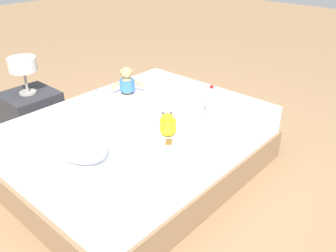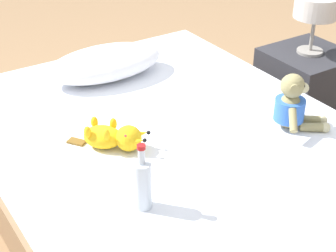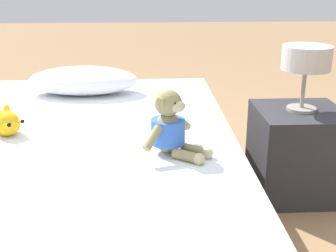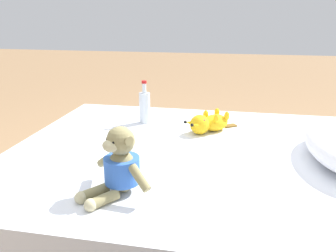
{
  "view_description": "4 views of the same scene",
  "coord_description": "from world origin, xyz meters",
  "px_view_note": "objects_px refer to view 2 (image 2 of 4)",
  "views": [
    {
      "loc": [
        -1.67,
        1.55,
        1.62
      ],
      "look_at": [
        -0.3,
        0.02,
        0.51
      ],
      "focal_mm": 38.05,
      "sensor_mm": 36.0,
      "label": 1
    },
    {
      "loc": [
        -1.03,
        -1.56,
        1.58
      ],
      "look_at": [
        -0.11,
        -0.15,
        0.57
      ],
      "focal_mm": 57.28,
      "sensor_mm": 36.0,
      "label": 2
    },
    {
      "loc": [
        0.33,
        -1.74,
        1.08
      ],
      "look_at": [
        0.4,
        -0.25,
        0.55
      ],
      "focal_mm": 47.57,
      "sensor_mm": 36.0,
      "label": 3
    },
    {
      "loc": [
        1.37,
        0.09,
        1.04
      ],
      "look_at": [
        -0.07,
        -0.19,
        0.54
      ],
      "focal_mm": 35.55,
      "sensor_mm": 36.0,
      "label": 4
    }
  ],
  "objects_px": {
    "bed": "(171,173)",
    "plush_yellow_creature": "(114,137)",
    "nightstand": "(304,89)",
    "glass_bottle": "(142,184)",
    "pillow": "(105,63)",
    "bedside_lamp": "(316,9)",
    "plush_monkey": "(293,106)"
  },
  "relations": [
    {
      "from": "bed",
      "to": "plush_yellow_creature",
      "type": "height_order",
      "value": "plush_yellow_creature"
    },
    {
      "from": "nightstand",
      "to": "glass_bottle",
      "type": "bearing_deg",
      "value": -155.7
    },
    {
      "from": "plush_yellow_creature",
      "to": "glass_bottle",
      "type": "xyz_separation_m",
      "value": [
        -0.09,
        -0.36,
        0.04
      ]
    },
    {
      "from": "bed",
      "to": "nightstand",
      "type": "bearing_deg",
      "value": 14.22
    },
    {
      "from": "pillow",
      "to": "bedside_lamp",
      "type": "xyz_separation_m",
      "value": [
        1.07,
        -0.3,
        0.15
      ]
    },
    {
      "from": "plush_monkey",
      "to": "glass_bottle",
      "type": "relative_size",
      "value": 1.07
    },
    {
      "from": "plush_monkey",
      "to": "plush_yellow_creature",
      "type": "height_order",
      "value": "plush_monkey"
    },
    {
      "from": "nightstand",
      "to": "bedside_lamp",
      "type": "bearing_deg",
      "value": -165.96
    },
    {
      "from": "pillow",
      "to": "glass_bottle",
      "type": "relative_size",
      "value": 2.44
    },
    {
      "from": "plush_monkey",
      "to": "nightstand",
      "type": "relative_size",
      "value": 0.58
    },
    {
      "from": "glass_bottle",
      "to": "bedside_lamp",
      "type": "distance_m",
      "value": 1.56
    },
    {
      "from": "plush_monkey",
      "to": "bedside_lamp",
      "type": "distance_m",
      "value": 0.86
    },
    {
      "from": "bed",
      "to": "nightstand",
      "type": "distance_m",
      "value": 1.1
    },
    {
      "from": "bed",
      "to": "plush_yellow_creature",
      "type": "relative_size",
      "value": 6.6
    },
    {
      "from": "nightstand",
      "to": "pillow",
      "type": "bearing_deg",
      "value": 164.5
    },
    {
      "from": "glass_bottle",
      "to": "bedside_lamp",
      "type": "relative_size",
      "value": 0.77
    },
    {
      "from": "bed",
      "to": "plush_yellow_creature",
      "type": "bearing_deg",
      "value": -178.15
    },
    {
      "from": "plush_monkey",
      "to": "bedside_lamp",
      "type": "xyz_separation_m",
      "value": [
        0.66,
        0.53,
        0.13
      ]
    },
    {
      "from": "bed",
      "to": "glass_bottle",
      "type": "relative_size",
      "value": 7.6
    },
    {
      "from": "pillow",
      "to": "nightstand",
      "type": "relative_size",
      "value": 1.33
    },
    {
      "from": "plush_yellow_creature",
      "to": "nightstand",
      "type": "distance_m",
      "value": 1.39
    },
    {
      "from": "plush_monkey",
      "to": "plush_yellow_creature",
      "type": "bearing_deg",
      "value": 159.58
    },
    {
      "from": "bed",
      "to": "pillow",
      "type": "height_order",
      "value": "pillow"
    },
    {
      "from": "plush_yellow_creature",
      "to": "bed",
      "type": "bearing_deg",
      "value": 1.85
    },
    {
      "from": "bed",
      "to": "plush_monkey",
      "type": "distance_m",
      "value": 0.58
    },
    {
      "from": "pillow",
      "to": "plush_yellow_creature",
      "type": "distance_m",
      "value": 0.63
    },
    {
      "from": "pillow",
      "to": "glass_bottle",
      "type": "bearing_deg",
      "value": -110.27
    },
    {
      "from": "bed",
      "to": "plush_yellow_creature",
      "type": "xyz_separation_m",
      "value": [
        -0.27,
        -0.01,
        0.28
      ]
    },
    {
      "from": "bed",
      "to": "pillow",
      "type": "bearing_deg",
      "value": 90.68
    },
    {
      "from": "plush_yellow_creature",
      "to": "glass_bottle",
      "type": "distance_m",
      "value": 0.37
    },
    {
      "from": "glass_bottle",
      "to": "nightstand",
      "type": "bearing_deg",
      "value": 24.3
    },
    {
      "from": "glass_bottle",
      "to": "bed",
      "type": "bearing_deg",
      "value": 46.39
    }
  ]
}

